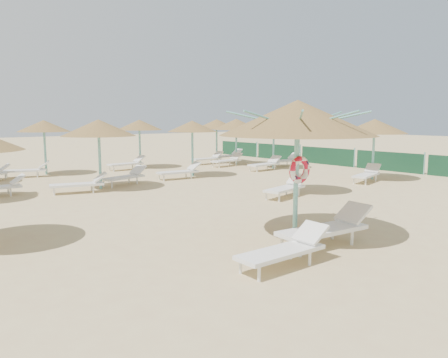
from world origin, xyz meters
TOP-DOWN VIEW (x-y plane):
  - ground at (0.00, 0.00)m, footprint 120.00×120.00m
  - main_palapa at (0.47, 0.38)m, footprint 3.55×3.55m
  - lounger_main_a at (-1.17, -0.87)m, footprint 1.99×0.61m
  - lounger_main_b at (0.57, -0.48)m, footprint 2.38×0.93m
  - palapa_field at (3.38, 10.69)m, footprint 20.09×13.97m
  - windbreak_fence at (14.00, 9.96)m, footprint 0.08×19.84m

SIDE VIEW (x-z plane):
  - ground at x=0.00m, z-range 0.00..0.00m
  - lounger_main_a at x=-1.17m, z-range -0.02..0.71m
  - lounger_main_b at x=0.57m, z-range -0.02..0.82m
  - windbreak_fence at x=14.00m, z-range -0.05..1.05m
  - palapa_field at x=3.38m, z-range 0.94..3.66m
  - main_palapa at x=0.47m, z-range 1.18..4.37m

